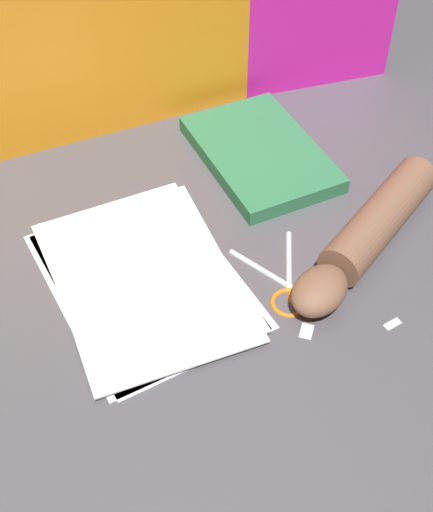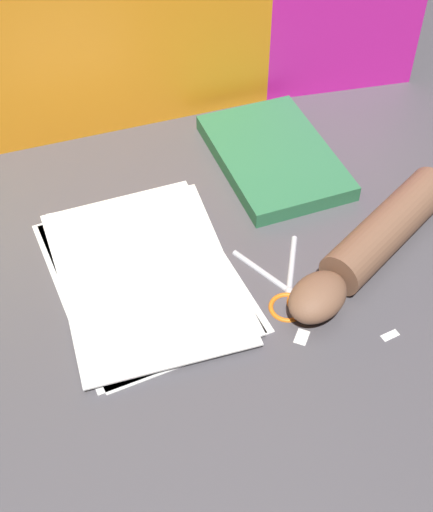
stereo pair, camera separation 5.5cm
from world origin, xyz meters
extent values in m
plane|color=#4C494F|center=(0.00, 0.00, 0.00)|extent=(6.00, 6.00, 0.00)
cube|color=white|center=(-0.06, 0.02, 0.00)|extent=(0.27, 0.36, 0.00)
cube|color=white|center=(-0.05, 0.02, 0.00)|extent=(0.27, 0.36, 0.00)
cube|color=white|center=(-0.06, 0.02, 0.01)|extent=(0.25, 0.34, 0.00)
cube|color=white|center=(-0.06, 0.01, 0.01)|extent=(0.25, 0.34, 0.00)
cube|color=#2D7247|center=(0.22, 0.20, 0.01)|extent=(0.19, 0.28, 0.03)
sphere|color=silver|center=(0.13, -0.08, 0.00)|extent=(0.01, 0.01, 0.01)
cylinder|color=silver|center=(0.11, -0.03, 0.00)|extent=(0.06, 0.10, 0.01)
torus|color=orange|center=(0.15, -0.11, 0.00)|extent=(0.07, 0.07, 0.01)
cylinder|color=silver|center=(0.16, -0.03, 0.00)|extent=(0.06, 0.10, 0.01)
torus|color=orange|center=(0.12, -0.11, 0.00)|extent=(0.07, 0.07, 0.01)
cylinder|color=brown|center=(0.31, -0.04, 0.03)|extent=(0.26, 0.19, 0.07)
ellipsoid|color=brown|center=(0.15, -0.13, 0.03)|extent=(0.12, 0.11, 0.05)
cube|color=white|center=(0.23, -0.20, 0.00)|extent=(0.03, 0.01, 0.00)
cube|color=white|center=(0.12, -0.16, 0.00)|extent=(0.03, 0.03, 0.00)
camera|label=1|loc=(-0.23, -0.65, 0.78)|focal=50.00mm
camera|label=2|loc=(-0.18, -0.67, 0.78)|focal=50.00mm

